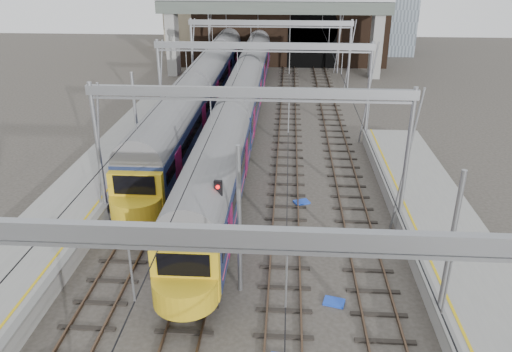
{
  "coord_description": "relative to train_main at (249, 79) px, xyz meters",
  "views": [
    {
      "loc": [
        1.91,
        -16.52,
        13.92
      ],
      "look_at": [
        0.24,
        9.34,
        2.4
      ],
      "focal_mm": 35.0,
      "sensor_mm": 36.0,
      "label": 1
    }
  ],
  "objects": [
    {
      "name": "train_second",
      "position": [
        -4.0,
        -0.02,
        0.09
      ],
      "size": [
        3.01,
        52.19,
        5.11
      ],
      "color": "black",
      "rests_on": "ground"
    },
    {
      "name": "retaining_wall",
      "position": [
        3.4,
        19.09,
        1.81
      ],
      "size": [
        28.0,
        2.75,
        9.0
      ],
      "color": "#301F15",
      "rests_on": "ground"
    },
    {
      "name": "ground",
      "position": [
        2.0,
        -32.84,
        -2.53
      ],
      "size": [
        160.0,
        160.0,
        0.0
      ],
      "primitive_type": "plane",
      "color": "#38332D",
      "rests_on": "ground"
    },
    {
      "name": "tracks",
      "position": [
        2.0,
        -17.84,
        -2.51
      ],
      "size": [
        14.4,
        80.0,
        0.22
      ],
      "color": "#4C3828",
      "rests_on": "ground"
    },
    {
      "name": "platform_right",
      "position": [
        12.18,
        -34.34,
        -1.97
      ],
      "size": [
        4.32,
        47.0,
        1.12
      ],
      "color": "gray",
      "rests_on": "ground"
    },
    {
      "name": "overbridge",
      "position": [
        2.0,
        13.16,
        4.74
      ],
      "size": [
        28.0,
        3.0,
        9.25
      ],
      "color": "gray",
      "rests_on": "ground"
    },
    {
      "name": "signal_near_centre",
      "position": [
        1.0,
        -29.77,
        0.6
      ],
      "size": [
        0.37,
        0.47,
        4.98
      ],
      "rotation": [
        0.0,
        0.0,
        -0.13
      ],
      "color": "black",
      "rests_on": "ground"
    },
    {
      "name": "equip_cover_b",
      "position": [
        4.94,
        -21.98,
        -2.47
      ],
      "size": [
        1.08,
        0.95,
        0.11
      ],
      "primitive_type": "cube",
      "rotation": [
        0.0,
        0.0,
        0.41
      ],
      "color": "blue",
      "rests_on": "ground"
    },
    {
      "name": "equip_cover_c",
      "position": [
        6.17,
        -31.54,
        -2.47
      ],
      "size": [
        1.02,
        0.84,
        0.1
      ],
      "primitive_type": "cube",
      "rotation": [
        0.0,
        0.0,
        -0.26
      ],
      "color": "blue",
      "rests_on": "ground"
    },
    {
      "name": "overhead_line",
      "position": [
        2.0,
        -11.36,
        4.04
      ],
      "size": [
        16.8,
        80.0,
        8.0
      ],
      "color": "gray",
      "rests_on": "ground"
    },
    {
      "name": "train_main",
      "position": [
        0.0,
        0.0,
        0.0
      ],
      "size": [
        2.86,
        66.18,
        4.9
      ],
      "color": "black",
      "rests_on": "ground"
    },
    {
      "name": "platform_left",
      "position": [
        -8.18,
        -30.34,
        -1.97
      ],
      "size": [
        4.32,
        55.0,
        1.12
      ],
      "color": "gray",
      "rests_on": "ground"
    }
  ]
}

